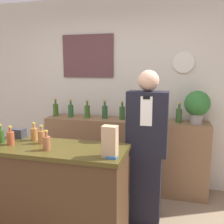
# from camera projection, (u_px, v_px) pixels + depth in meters

# --- Properties ---
(back_wall) EXTENTS (5.20, 0.09, 2.70)m
(back_wall) POSITION_uv_depth(u_px,v_px,m) (117.00, 92.00, 3.69)
(back_wall) COLOR beige
(back_wall) RESTS_ON ground_plane
(back_shelf) EXTENTS (2.26, 0.40, 1.00)m
(back_shelf) POSITION_uv_depth(u_px,v_px,m) (124.00, 154.00, 3.54)
(back_shelf) COLOR brown
(back_shelf) RESTS_ON ground_plane
(display_counter) EXTENTS (1.40, 0.56, 0.96)m
(display_counter) POSITION_uv_depth(u_px,v_px,m) (55.00, 193.00, 2.46)
(display_counter) COLOR #422B19
(display_counter) RESTS_ON ground_plane
(shopkeeper) EXTENTS (0.43, 0.27, 1.68)m
(shopkeeper) POSITION_uv_depth(u_px,v_px,m) (147.00, 149.00, 2.70)
(shopkeeper) COLOR black
(shopkeeper) RESTS_ON ground_plane
(potted_plant) EXTENTS (0.32, 0.32, 0.42)m
(potted_plant) POSITION_uv_depth(u_px,v_px,m) (197.00, 105.00, 3.18)
(potted_plant) COLOR #9E998E
(potted_plant) RESTS_ON back_shelf
(paper_bag) EXTENTS (0.13, 0.10, 0.27)m
(paper_bag) POSITION_uv_depth(u_px,v_px,m) (110.00, 142.00, 2.07)
(paper_bag) COLOR tan
(paper_bag) RESTS_ON display_counter
(tape_dispenser) EXTENTS (0.09, 0.06, 0.07)m
(tape_dispenser) POSITION_uv_depth(u_px,v_px,m) (112.00, 156.00, 2.06)
(tape_dispenser) COLOR #2D66A8
(tape_dispenser) RESTS_ON display_counter
(gift_box) EXTENTS (0.15, 0.10, 0.10)m
(gift_box) POSITION_uv_depth(u_px,v_px,m) (18.00, 133.00, 2.68)
(gift_box) COLOR #2D2D33
(gift_box) RESTS_ON display_counter
(counter_bottle_0) EXTENTS (0.07, 0.07, 0.19)m
(counter_bottle_0) POSITION_uv_depth(u_px,v_px,m) (1.00, 136.00, 2.51)
(counter_bottle_0) COLOR #2B4B1C
(counter_bottle_0) RESTS_ON display_counter
(counter_bottle_1) EXTENTS (0.07, 0.07, 0.19)m
(counter_bottle_1) POSITION_uv_depth(u_px,v_px,m) (11.00, 138.00, 2.43)
(counter_bottle_1) COLOR brown
(counter_bottle_1) RESTS_ON display_counter
(counter_bottle_2) EXTENTS (0.07, 0.07, 0.19)m
(counter_bottle_2) POSITION_uv_depth(u_px,v_px,m) (34.00, 134.00, 2.58)
(counter_bottle_2) COLOR #A56932
(counter_bottle_2) RESTS_ON display_counter
(counter_bottle_3) EXTENTS (0.07, 0.07, 0.19)m
(counter_bottle_3) POSITION_uv_depth(u_px,v_px,m) (42.00, 137.00, 2.47)
(counter_bottle_3) COLOR #A76335
(counter_bottle_3) RESTS_ON display_counter
(counter_bottle_4) EXTENTS (0.07, 0.07, 0.19)m
(counter_bottle_4) POSITION_uv_depth(u_px,v_px,m) (47.00, 143.00, 2.27)
(counter_bottle_4) COLOR brown
(counter_bottle_4) RESTS_ON display_counter
(shelf_bottle_0) EXTENTS (0.08, 0.08, 0.26)m
(shelf_bottle_0) POSITION_uv_depth(u_px,v_px,m) (56.00, 109.00, 3.71)
(shelf_bottle_0) COLOR #35561D
(shelf_bottle_0) RESTS_ON back_shelf
(shelf_bottle_1) EXTENTS (0.08, 0.08, 0.26)m
(shelf_bottle_1) POSITION_uv_depth(u_px,v_px,m) (71.00, 110.00, 3.62)
(shelf_bottle_1) COLOR #2A572A
(shelf_bottle_1) RESTS_ON back_shelf
(shelf_bottle_2) EXTENTS (0.08, 0.08, 0.26)m
(shelf_bottle_2) POSITION_uv_depth(u_px,v_px,m) (87.00, 111.00, 3.56)
(shelf_bottle_2) COLOR #345821
(shelf_bottle_2) RESTS_ON back_shelf
(shelf_bottle_3) EXTENTS (0.08, 0.08, 0.26)m
(shelf_bottle_3) POSITION_uv_depth(u_px,v_px,m) (105.00, 112.00, 3.52)
(shelf_bottle_3) COLOR #284D2A
(shelf_bottle_3) RESTS_ON back_shelf
(shelf_bottle_4) EXTENTS (0.08, 0.08, 0.26)m
(shelf_bottle_4) POSITION_uv_depth(u_px,v_px,m) (122.00, 112.00, 3.45)
(shelf_bottle_4) COLOR #2A5124
(shelf_bottle_4) RESTS_ON back_shelf
(shelf_bottle_5) EXTENTS (0.08, 0.08, 0.26)m
(shelf_bottle_5) POSITION_uv_depth(u_px,v_px,m) (140.00, 113.00, 3.38)
(shelf_bottle_5) COLOR #2E531F
(shelf_bottle_5) RESTS_ON back_shelf
(shelf_bottle_6) EXTENTS (0.08, 0.08, 0.26)m
(shelf_bottle_6) POSITION_uv_depth(u_px,v_px,m) (159.00, 114.00, 3.31)
(shelf_bottle_6) COLOR #305223
(shelf_bottle_6) RESTS_ON back_shelf
(shelf_bottle_7) EXTENTS (0.08, 0.08, 0.26)m
(shelf_bottle_7) POSITION_uv_depth(u_px,v_px,m) (179.00, 115.00, 3.25)
(shelf_bottle_7) COLOR #305627
(shelf_bottle_7) RESTS_ON back_shelf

